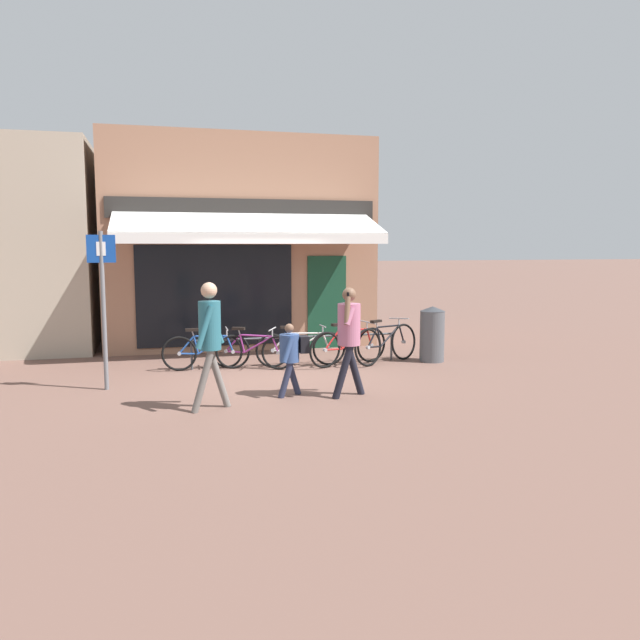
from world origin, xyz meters
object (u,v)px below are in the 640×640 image
at_px(bicycle_black, 386,343).
at_px(pedestrian_child, 291,352).
at_px(bicycle_silver, 301,348).
at_px(bicycle_purple, 252,350).
at_px(pedestrian_adult, 349,330).
at_px(bicycle_blue, 206,351).
at_px(parking_sign, 103,294).
at_px(litter_bin, 432,334).
at_px(pedestrian_second_adult, 210,331).
at_px(bicycle_red, 349,346).

bearing_deg(bicycle_black, pedestrian_child, -164.96).
xyz_separation_m(bicycle_silver, pedestrian_child, (-0.67, -2.30, 0.34)).
height_order(bicycle_purple, bicycle_black, bicycle_black).
xyz_separation_m(bicycle_purple, pedestrian_adult, (1.14, -2.54, 0.69)).
relative_size(bicycle_blue, parking_sign, 0.64).
relative_size(pedestrian_child, litter_bin, 1.03).
height_order(bicycle_black, parking_sign, parking_sign).
bearing_deg(bicycle_black, pedestrian_second_adult, -171.10).
bearing_deg(bicycle_purple, bicycle_red, 20.70).
relative_size(pedestrian_second_adult, parking_sign, 0.72).
relative_size(litter_bin, parking_sign, 0.44).
height_order(bicycle_red, pedestrian_adult, pedestrian_adult).
relative_size(bicycle_blue, bicycle_black, 1.01).
bearing_deg(bicycle_silver, pedestrian_second_adult, -122.13).
bearing_deg(bicycle_silver, parking_sign, -159.56).
bearing_deg(pedestrian_second_adult, parking_sign, -53.18).
xyz_separation_m(pedestrian_adult, parking_sign, (-3.68, 1.42, 0.52)).
bearing_deg(pedestrian_adult, bicycle_purple, -64.29).
xyz_separation_m(bicycle_black, parking_sign, (-5.22, -1.06, 1.16)).
bearing_deg(bicycle_black, pedestrian_adult, -149.67).
xyz_separation_m(bicycle_blue, bicycle_red, (2.73, -0.23, 0.03)).
height_order(bicycle_purple, pedestrian_child, pedestrian_child).
height_order(bicycle_purple, litter_bin, litter_bin).
bearing_deg(pedestrian_adult, parking_sign, -19.65).
bearing_deg(bicycle_blue, bicycle_purple, -6.37).
relative_size(pedestrian_adult, pedestrian_second_adult, 0.93).
relative_size(bicycle_silver, bicycle_red, 1.01).
relative_size(bicycle_purple, pedestrian_second_adult, 0.84).
xyz_separation_m(bicycle_silver, bicycle_black, (1.73, -0.08, 0.04)).
xyz_separation_m(pedestrian_adult, pedestrian_child, (-0.85, 0.26, -0.35)).
xyz_separation_m(bicycle_blue, pedestrian_second_adult, (-0.14, -2.93, 0.78)).
height_order(bicycle_blue, pedestrian_second_adult, pedestrian_second_adult).
distance_m(litter_bin, parking_sign, 6.34).
xyz_separation_m(bicycle_purple, bicycle_black, (2.68, -0.06, 0.04)).
bearing_deg(pedestrian_second_adult, bicycle_silver, -130.38).
height_order(pedestrian_adult, litter_bin, pedestrian_adult).
bearing_deg(pedestrian_adult, bicycle_blue, -51.73).
bearing_deg(litter_bin, bicycle_red, 179.33).
xyz_separation_m(bicycle_blue, bicycle_silver, (1.80, -0.11, 0.00)).
height_order(pedestrian_child, pedestrian_second_adult, pedestrian_second_adult).
bearing_deg(pedestrian_second_adult, bicycle_black, -149.01).
height_order(pedestrian_adult, pedestrian_second_adult, pedestrian_second_adult).
distance_m(bicycle_black, pedestrian_second_adult, 4.65).
relative_size(bicycle_blue, pedestrian_adult, 0.97).
distance_m(bicycle_red, pedestrian_second_adult, 4.01).
distance_m(bicycle_purple, bicycle_red, 1.89).
height_order(bicycle_red, parking_sign, parking_sign).
xyz_separation_m(bicycle_silver, bicycle_red, (0.93, -0.13, 0.02)).
distance_m(bicycle_silver, pedestrian_adult, 2.66).
bearing_deg(bicycle_red, bicycle_silver, 153.34).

